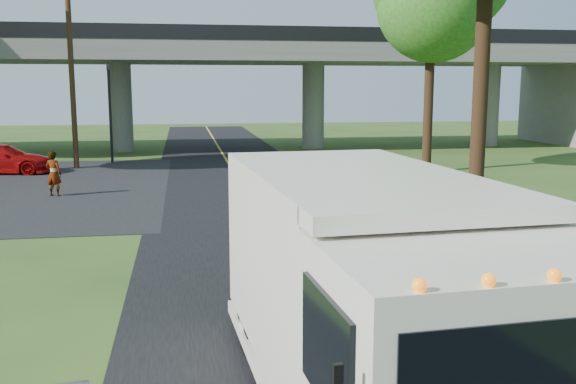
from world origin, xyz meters
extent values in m
plane|color=#2D4819|center=(0.00, 0.00, 0.00)|extent=(120.00, 120.00, 0.00)
cube|color=black|center=(0.00, 10.00, 0.01)|extent=(7.00, 90.00, 0.02)
cube|color=gold|center=(0.00, 10.00, 0.03)|extent=(0.12, 90.00, 0.01)
cube|color=slate|center=(0.00, 32.00, 6.00)|extent=(50.00, 9.00, 1.20)
cube|color=black|center=(0.00, 27.60, 6.90)|extent=(50.00, 0.25, 0.80)
cube|color=black|center=(0.00, 36.40, 6.90)|extent=(50.00, 0.25, 0.80)
cylinder|color=slate|center=(-6.00, 32.00, 2.70)|extent=(1.40, 1.40, 5.40)
cylinder|color=slate|center=(6.00, 32.00, 2.70)|extent=(1.40, 1.40, 5.40)
cylinder|color=slate|center=(18.00, 32.00, 2.70)|extent=(1.40, 1.40, 5.40)
cylinder|color=black|center=(-6.00, 26.00, 2.60)|extent=(0.14, 0.14, 5.20)
imported|color=black|center=(-6.00, 26.00, 4.60)|extent=(0.18, 0.22, 1.10)
cylinder|color=#472D19|center=(-7.50, 24.00, 4.50)|extent=(0.26, 0.26, 9.00)
cylinder|color=#382314|center=(6.20, 9.00, 3.85)|extent=(0.44, 0.44, 7.70)
cylinder|color=#382314|center=(9.00, 20.00, 3.32)|extent=(0.44, 0.44, 6.65)
cube|color=silver|center=(-0.19, -0.61, 1.79)|extent=(2.85, 4.84, 2.40)
cube|color=silver|center=(0.01, -3.91, 1.68)|extent=(2.67, 2.08, 2.19)
cube|color=silver|center=(-0.17, -1.04, 0.32)|extent=(2.94, 6.33, 0.19)
cylinder|color=black|center=(-1.37, 0.70, 0.48)|extent=(0.36, 0.98, 0.96)
cylinder|color=black|center=(0.80, 0.84, 0.48)|extent=(0.36, 0.98, 0.96)
imported|color=#A90A0A|center=(-10.60, 22.66, 0.68)|extent=(4.88, 2.46, 1.36)
imported|color=gray|center=(-7.03, 15.79, 0.84)|extent=(0.72, 0.60, 1.68)
camera|label=1|loc=(-2.34, -8.56, 4.06)|focal=40.00mm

